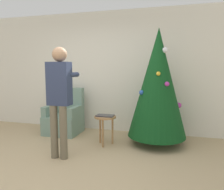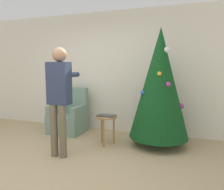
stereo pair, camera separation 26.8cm
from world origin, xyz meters
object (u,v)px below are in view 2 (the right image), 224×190
Objects in this scene: christmas_tree at (160,83)px; armchair at (69,117)px; person_standing at (59,92)px; side_stool at (106,121)px.

armchair is (-2.04, 0.19, -0.83)m from christmas_tree.
person_standing is at bearing -144.23° from christmas_tree.
person_standing is 3.22× the size of side_stool.
christmas_tree reaches higher than side_stool.
side_stool is at bearing 54.56° from person_standing.
armchair is 0.56× the size of person_standing.
armchair reaches higher than side_stool.
person_standing reaches higher than armchair.
christmas_tree is 2.18× the size of armchair.
christmas_tree is at bearing 18.46° from side_stool.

